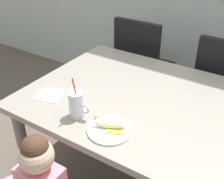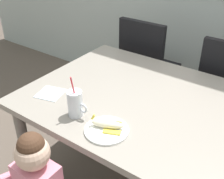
% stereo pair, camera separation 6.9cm
% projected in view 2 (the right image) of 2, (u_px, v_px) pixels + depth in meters
% --- Properties ---
extents(ground_plane, '(24.00, 24.00, 0.00)m').
position_uv_depth(ground_plane, '(133.00, 179.00, 2.10)').
color(ground_plane, brown).
extents(dining_table, '(1.33, 1.08, 0.74)m').
position_uv_depth(dining_table, '(137.00, 108.00, 1.77)').
color(dining_table, gray).
rests_on(dining_table, ground).
extents(dining_chair_left, '(0.44, 0.44, 0.96)m').
position_uv_depth(dining_chair_left, '(146.00, 63.00, 2.56)').
color(dining_chair_left, black).
rests_on(dining_chair_left, ground).
extents(milk_cup, '(0.13, 0.08, 0.25)m').
position_uv_depth(milk_cup, '(75.00, 105.00, 1.52)').
color(milk_cup, silver).
rests_on(milk_cup, dining_table).
extents(snack_plate, '(0.23, 0.23, 0.01)m').
position_uv_depth(snack_plate, '(107.00, 130.00, 1.43)').
color(snack_plate, white).
rests_on(snack_plate, dining_table).
extents(peeled_banana, '(0.18, 0.13, 0.07)m').
position_uv_depth(peeled_banana, '(108.00, 124.00, 1.43)').
color(peeled_banana, '#F4EAC6').
rests_on(peeled_banana, snack_plate).
extents(paper_napkin, '(0.18, 0.18, 0.00)m').
position_uv_depth(paper_napkin, '(51.00, 93.00, 1.74)').
color(paper_napkin, silver).
rests_on(paper_napkin, dining_table).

